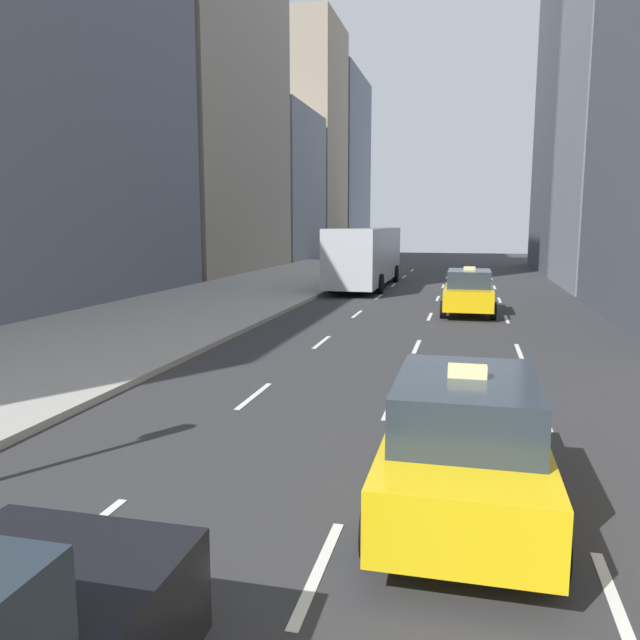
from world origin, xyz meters
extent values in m
cube|color=#ADAAA3|center=(-7.00, 27.00, 0.07)|extent=(8.00, 66.00, 0.15)
cube|color=white|center=(-0.20, 8.00, 0.01)|extent=(0.12, 2.00, 0.01)
cube|color=white|center=(-0.20, 14.00, 0.01)|extent=(0.12, 2.00, 0.01)
cube|color=white|center=(-0.20, 20.00, 0.01)|extent=(0.12, 2.00, 0.01)
cube|color=white|center=(-0.20, 26.00, 0.01)|extent=(0.12, 2.00, 0.01)
cube|color=white|center=(-0.20, 32.00, 0.01)|extent=(0.12, 2.00, 0.01)
cube|color=white|center=(-0.20, 38.00, 0.01)|extent=(0.12, 2.00, 0.01)
cube|color=white|center=(-0.20, 44.00, 0.01)|extent=(0.12, 2.00, 0.01)
cube|color=white|center=(-0.20, 50.00, 0.01)|extent=(0.12, 2.00, 0.01)
cube|color=white|center=(2.60, 8.00, 0.01)|extent=(0.12, 2.00, 0.01)
cube|color=white|center=(2.60, 14.00, 0.01)|extent=(0.12, 2.00, 0.01)
cube|color=white|center=(2.60, 20.00, 0.01)|extent=(0.12, 2.00, 0.01)
cube|color=white|center=(2.60, 26.00, 0.01)|extent=(0.12, 2.00, 0.01)
cube|color=white|center=(2.60, 32.00, 0.01)|extent=(0.12, 2.00, 0.01)
cube|color=white|center=(2.60, 38.00, 0.01)|extent=(0.12, 2.00, 0.01)
cube|color=white|center=(2.60, 44.00, 0.01)|extent=(0.12, 2.00, 0.01)
cube|color=white|center=(2.60, 50.00, 0.01)|extent=(0.12, 2.00, 0.01)
cube|color=white|center=(5.40, 8.00, 0.01)|extent=(0.12, 2.00, 0.01)
cube|color=white|center=(5.40, 14.00, 0.01)|extent=(0.12, 2.00, 0.01)
cube|color=white|center=(5.40, 20.00, 0.01)|extent=(0.12, 2.00, 0.01)
cube|color=white|center=(5.40, 26.00, 0.01)|extent=(0.12, 2.00, 0.01)
cube|color=white|center=(5.40, 32.00, 0.01)|extent=(0.12, 2.00, 0.01)
cube|color=white|center=(5.40, 38.00, 0.01)|extent=(0.12, 2.00, 0.01)
cube|color=white|center=(5.40, 44.00, 0.01)|extent=(0.12, 2.00, 0.01)
cube|color=white|center=(5.40, 50.00, 0.01)|extent=(0.12, 2.00, 0.01)
cube|color=gray|center=(-14.00, 45.32, 16.15)|extent=(6.00, 17.87, 32.31)
cube|color=gray|center=(-14.00, 61.28, 7.14)|extent=(6.00, 12.83, 14.28)
cube|color=gray|center=(-14.00, 74.14, 13.03)|extent=(6.00, 11.42, 26.07)
cube|color=slate|center=(-14.00, 89.48, 11.84)|extent=(6.00, 17.29, 23.69)
cube|color=gray|center=(12.00, 39.59, 10.86)|extent=(6.00, 10.76, 21.72)
cube|color=#4C515B|center=(12.00, 53.06, 12.03)|extent=(6.00, 14.71, 24.06)
cube|color=yellow|center=(4.00, 9.77, 0.71)|extent=(1.80, 4.40, 0.76)
cube|color=#28333D|center=(4.00, 9.50, 1.41)|extent=(1.58, 2.29, 0.64)
cube|color=#F2E599|center=(4.00, 9.50, 1.80)|extent=(0.44, 0.20, 0.14)
cylinder|color=black|center=(3.10, 11.13, 0.33)|extent=(0.22, 0.66, 0.66)
cylinder|color=black|center=(4.90, 11.13, 0.33)|extent=(0.22, 0.66, 0.66)
cylinder|color=black|center=(3.10, 8.40, 0.33)|extent=(0.22, 0.66, 0.66)
cylinder|color=black|center=(4.90, 8.40, 0.33)|extent=(0.22, 0.66, 0.66)
cube|color=yellow|center=(4.00, 27.09, 0.71)|extent=(1.80, 4.40, 0.76)
cube|color=#28333D|center=(4.00, 26.83, 1.41)|extent=(1.58, 2.29, 0.64)
cube|color=#F2E599|center=(4.00, 26.83, 1.80)|extent=(0.44, 0.20, 0.14)
cylinder|color=black|center=(3.10, 28.46, 0.33)|extent=(0.22, 0.66, 0.66)
cylinder|color=black|center=(4.90, 28.46, 0.33)|extent=(0.22, 0.66, 0.66)
cylinder|color=black|center=(3.10, 25.73, 0.33)|extent=(0.22, 0.66, 0.66)
cylinder|color=black|center=(4.90, 25.73, 0.33)|extent=(0.22, 0.66, 0.66)
cube|color=#B7BCC1|center=(-1.60, 36.62, 1.80)|extent=(2.50, 11.60, 2.90)
cube|color=#28333D|center=(-1.60, 42.37, 2.15)|extent=(2.30, 0.12, 1.40)
cube|color=#28333D|center=(-2.81, 36.62, 2.15)|extent=(0.08, 9.86, 1.10)
cube|color=yellow|center=(-1.60, 42.37, 3.05)|extent=(1.50, 0.10, 0.36)
cylinder|color=black|center=(-2.85, 40.22, 0.50)|extent=(0.30, 1.00, 1.00)
cylinder|color=black|center=(-0.35, 40.22, 0.50)|extent=(0.30, 1.00, 1.00)
cylinder|color=black|center=(-2.85, 33.43, 0.50)|extent=(0.30, 1.00, 1.00)
cylinder|color=black|center=(-0.35, 33.43, 0.50)|extent=(0.30, 1.00, 1.00)
camera|label=1|loc=(3.97, 2.31, 3.47)|focal=35.00mm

